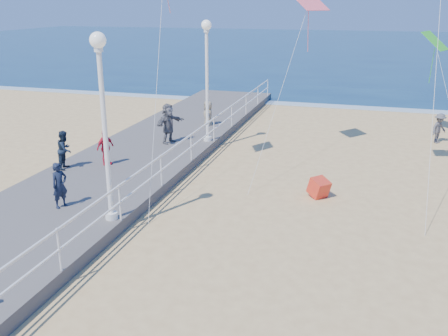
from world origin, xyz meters
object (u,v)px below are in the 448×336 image
(spectator_3, at_px, (105,147))
(box_kite, at_px, (319,189))
(beach_walker_a, at_px, (439,128))
(spectator_5, at_px, (168,123))
(spectator_0, at_px, (60,185))
(lamp_post_mid, at_px, (103,109))
(spectator_7, at_px, (65,150))
(beach_walker_c, at_px, (208,117))
(lamp_post_far, at_px, (207,69))

(spectator_3, height_order, box_kite, spectator_3)
(spectator_3, bearing_deg, box_kite, -73.88)
(spectator_3, bearing_deg, beach_walker_a, -39.60)
(beach_walker_a, bearing_deg, spectator_5, 152.41)
(spectator_5, relative_size, box_kite, 2.97)
(spectator_0, relative_size, box_kite, 2.39)
(lamp_post_mid, height_order, spectator_7, lamp_post_mid)
(spectator_3, distance_m, beach_walker_c, 7.62)
(spectator_0, relative_size, spectator_7, 0.98)
(spectator_3, bearing_deg, lamp_post_far, -14.08)
(lamp_post_mid, relative_size, spectator_7, 3.62)
(lamp_post_mid, height_order, spectator_5, lamp_post_mid)
(beach_walker_a, bearing_deg, box_kite, -168.55)
(lamp_post_far, distance_m, spectator_5, 2.96)
(spectator_0, height_order, beach_walker_a, spectator_0)
(spectator_7, relative_size, beach_walker_a, 1.02)
(lamp_post_mid, distance_m, spectator_0, 3.21)
(spectator_7, bearing_deg, spectator_5, -38.94)
(lamp_post_far, bearing_deg, beach_walker_a, 21.87)
(lamp_post_mid, xyz_separation_m, beach_walker_c, (-0.94, 11.93, -2.84))
(beach_walker_c, bearing_deg, spectator_5, -30.94)
(lamp_post_mid, bearing_deg, spectator_5, 100.88)
(lamp_post_far, height_order, spectator_7, lamp_post_far)
(spectator_3, distance_m, box_kite, 8.27)
(lamp_post_far, bearing_deg, spectator_0, -102.53)
(spectator_7, bearing_deg, beach_walker_a, -67.58)
(spectator_3, height_order, beach_walker_c, spectator_3)
(lamp_post_far, bearing_deg, lamp_post_mid, -90.00)
(spectator_0, bearing_deg, lamp_post_far, 8.62)
(lamp_post_mid, height_order, beach_walker_c, lamp_post_mid)
(spectator_3, xyz_separation_m, box_kite, (8.23, -0.09, -0.81))
(lamp_post_mid, bearing_deg, box_kite, 38.56)
(lamp_post_mid, bearing_deg, beach_walker_a, 51.99)
(spectator_5, xyz_separation_m, spectator_7, (-2.37, -4.48, -0.16))
(lamp_post_far, xyz_separation_m, spectator_3, (-2.68, -4.48, -2.56))
(spectator_0, height_order, beach_walker_c, spectator_0)
(beach_walker_c, distance_m, box_kite, 9.94)
(spectator_5, bearing_deg, spectator_3, -176.15)
(lamp_post_far, relative_size, beach_walker_a, 3.70)
(box_kite, bearing_deg, lamp_post_far, 92.98)
(spectator_0, bearing_deg, spectator_3, 31.48)
(lamp_post_mid, distance_m, box_kite, 7.85)
(spectator_0, distance_m, spectator_7, 3.92)
(spectator_0, distance_m, beach_walker_a, 17.63)
(beach_walker_a, relative_size, beach_walker_c, 0.88)
(spectator_7, bearing_deg, beach_walker_c, -31.15)
(spectator_5, xyz_separation_m, box_kite, (7.13, -3.78, -0.99))
(lamp_post_mid, relative_size, beach_walker_a, 3.70)
(lamp_post_mid, relative_size, spectator_3, 3.77)
(beach_walker_c, bearing_deg, beach_walker_a, 74.71)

